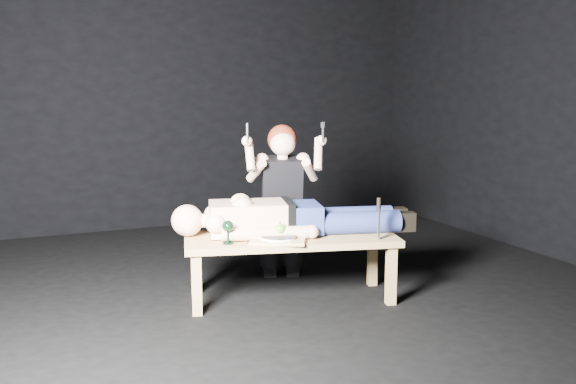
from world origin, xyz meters
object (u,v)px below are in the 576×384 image
at_px(kneeling_woman, 281,200).
at_px(carving_knife, 379,219).
at_px(goblet, 228,232).
at_px(serving_tray, 278,240).
at_px(lying_man, 295,213).
at_px(table, 291,268).

height_order(kneeling_woman, carving_knife, kneeling_woman).
relative_size(kneeling_woman, goblet, 7.80).
bearing_deg(serving_tray, goblet, 168.82).
height_order(lying_man, goblet, lying_man).
bearing_deg(kneeling_woman, lying_man, -81.89).
distance_m(kneeling_woman, carving_knife, 0.90).
bearing_deg(carving_knife, kneeling_woman, 127.43).
height_order(serving_tray, goblet, goblet).
relative_size(table, carving_knife, 5.09).
distance_m(lying_man, goblet, 0.55).
bearing_deg(lying_man, serving_tray, -123.46).
relative_size(kneeling_woman, carving_knife, 4.30).
distance_m(table, carving_knife, 0.70).
height_order(serving_tray, carving_knife, carving_knife).
bearing_deg(goblet, serving_tray, -11.18).
xyz_separation_m(lying_man, carving_knife, (0.43, -0.40, 0.00)).
height_order(goblet, carving_knife, carving_knife).
height_order(table, goblet, goblet).
relative_size(table, goblet, 9.23).
relative_size(kneeling_woman, serving_tray, 3.42).
bearing_deg(kneeling_woman, table, -87.80).
bearing_deg(goblet, carving_knife, -16.04).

